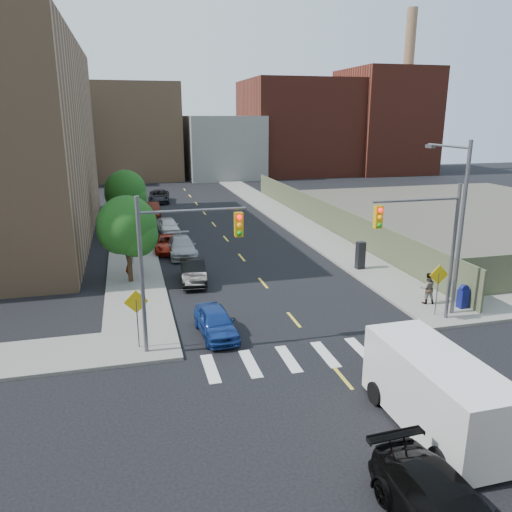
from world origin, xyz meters
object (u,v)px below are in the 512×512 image
parked_car_red (167,244)px  pedestrian_west (129,265)px  parked_car_blue (216,322)px  parked_car_maroon (152,210)px  parked_car_silver (182,246)px  parked_car_grey (159,196)px  payphone (360,255)px  parked_car_white (168,226)px  mailbox (463,296)px  cargo_van (433,389)px  parked_car_black (193,272)px  pedestrian_east (427,288)px

parked_car_red → pedestrian_west: 7.37m
parked_car_blue → parked_car_maroon: parked_car_maroon is taller
parked_car_red → parked_car_maroon: parked_car_maroon is taller
parked_car_silver → parked_car_grey: (0.00, 24.42, 0.02)m
parked_car_silver → payphone: (11.21, -6.78, 0.37)m
parked_car_red → pedestrian_west: size_ratio=2.44×
parked_car_white → mailbox: 26.20m
parked_car_maroon → cargo_van: size_ratio=0.75×
parked_car_silver → payphone: 13.10m
parked_car_silver → mailbox: (13.40, -14.65, 0.07)m
parked_car_white → parked_car_maroon: size_ratio=0.93×
parked_car_black → payphone: size_ratio=2.30×
parked_car_silver → parked_car_maroon: 15.75m
parked_car_maroon → cargo_van: 39.75m
payphone → pedestrian_west: (-15.06, 1.52, -0.02)m
parked_car_black → cargo_van: cargo_van is taller
parked_car_black → parked_car_silver: parked_car_silver is taller
parked_car_red → mailbox: mailbox is taller
parked_car_silver → parked_car_grey: size_ratio=0.93×
mailbox → cargo_van: bearing=-139.6°
parked_car_red → pedestrian_east: (12.84, -15.11, 0.41)m
parked_car_black → parked_car_red: (-0.95, 7.93, -0.09)m
cargo_van → parked_car_grey: bearing=96.0°
parked_car_white → parked_car_maroon: (-0.95, 8.06, 0.03)m
mailbox → payphone: size_ratio=0.70×
parked_car_blue → pedestrian_east: 11.92m
parked_car_grey → pedestrian_east: bearing=-67.9°
parked_car_red → payphone: 14.72m
parked_car_white → pedestrian_west: pedestrian_west is taller
mailbox → pedestrian_east: (-1.51, 1.04, 0.25)m
parked_car_black → parked_car_white: (-0.35, 14.07, -0.01)m
parked_car_maroon → parked_car_blue: bearing=-87.9°
cargo_van → mailbox: cargo_van is taller
parked_car_blue → parked_car_black: 8.04m
parked_car_red → parked_car_grey: bearing=87.3°
parked_car_blue → pedestrian_east: size_ratio=2.26×
parked_car_red → pedestrian_west: (-2.90, -6.76, 0.44)m
cargo_van → parked_car_red: bearing=104.2°
parked_car_silver → payphone: size_ratio=2.62×
parked_car_black → parked_car_white: 14.07m
parked_car_black → pedestrian_east: pedestrian_east is taller
parked_car_black → pedestrian_west: (-3.85, 1.17, 0.36)m
parked_car_blue → parked_car_white: bearing=87.2°
parked_car_white → mailbox: (13.75, -22.29, 0.08)m
parked_car_white → payphone: payphone is taller
parked_car_maroon → parked_car_grey: size_ratio=0.84×
parked_car_maroon → cargo_van: bearing=-80.2°
parked_car_red → parked_car_silver: size_ratio=0.91×
parked_car_blue → pedestrian_east: (11.89, 0.86, 0.35)m
mailbox → pedestrian_west: 19.65m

